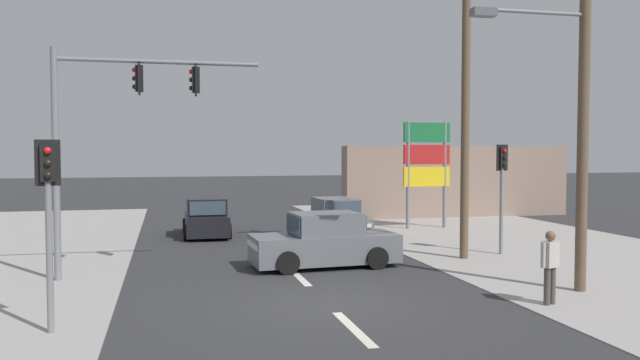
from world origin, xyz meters
name	(u,v)px	position (x,y,z in m)	size (l,w,h in m)	color
ground_plane	(327,304)	(0.00, 0.00, 0.00)	(140.00, 140.00, 0.00)	#303033
lane_dash_near	(354,329)	(0.00, -2.00, 0.00)	(0.20, 2.40, 0.01)	silver
lane_dash_mid	(299,277)	(0.00, 3.00, 0.00)	(0.20, 2.40, 0.01)	silver
lane_dash_far	(269,248)	(0.00, 8.00, 0.00)	(0.20, 2.40, 0.01)	silver
kerb_right_verge	(614,268)	(9.00, 2.00, 0.01)	(10.00, 44.00, 0.02)	#A39E99
utility_pole_foreground_right	(579,85)	(6.00, -0.33, 4.89)	(3.78, 0.31, 9.06)	brown
utility_pole_midground_right	(466,82)	(5.55, 4.47, 5.47)	(1.80, 0.26, 10.45)	brown
traffic_signal_mast	(108,120)	(-4.85, 3.96, 4.15)	(5.29, 0.45, 6.00)	slate
pedestal_signal_right_kerb	(502,180)	(7.08, 4.91, 2.42)	(0.44, 0.31, 3.56)	slate
pedestal_signal_left_kerb	(48,203)	(-5.48, -1.00, 2.42)	(0.44, 0.31, 3.56)	slate
shopping_plaza_sign	(427,160)	(7.50, 11.86, 2.98)	(2.10, 0.16, 4.60)	slate
shopfront_wall_far	(457,181)	(11.00, 16.00, 1.80)	(12.00, 1.00, 3.60)	gray
hatchback_receding_far	(337,220)	(2.97, 9.90, 0.70)	(1.88, 3.69, 1.53)	slate
sedan_crossing_left	(325,242)	(1.04, 4.28, 0.70)	(4.32, 2.07, 1.56)	slate
hatchback_oncoming_near	(206,218)	(-1.90, 11.67, 0.70)	(1.81, 3.65, 1.53)	black
pedestrian_at_kerb	(550,263)	(4.65, -1.32, 0.93)	(0.53, 0.33, 1.63)	#47423D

